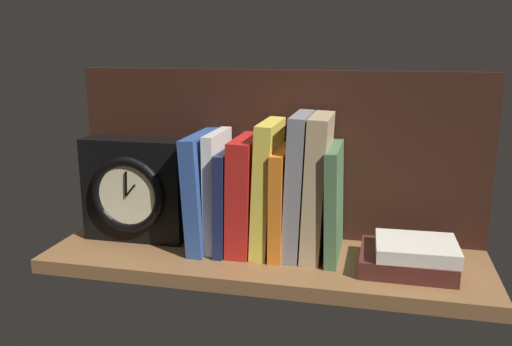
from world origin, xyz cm
name	(u,v)px	position (x,y,z in cm)	size (l,w,h in cm)	color
ground_plane	(264,261)	(0.00, 0.00, -1.25)	(78.39, 23.77, 2.50)	brown
back_panel	(277,154)	(0.00, 11.28, 16.02)	(78.39, 1.20, 32.04)	black
book_blue_modern	(204,190)	(-12.02, 2.71, 10.47)	(2.87, 15.94, 20.93)	#2D4C8E
book_white_catcher	(218,190)	(-9.33, 2.71, 10.71)	(1.91, 12.73, 21.43)	silver
book_navy_bierce	(229,198)	(-7.20, 2.71, 9.22)	(1.76, 15.24, 18.43)	#192147
book_red_requiem	(246,194)	(-3.98, 2.71, 10.28)	(4.06, 14.29, 20.56)	red
book_yellow_seinlanguage	(267,187)	(-0.20, 2.71, 11.80)	(2.92, 13.62, 23.59)	gold
book_orange_pandolfini	(282,201)	(2.69, 2.71, 9.41)	(2.26, 14.74, 18.82)	orange
book_gray_chess	(298,185)	(5.53, 2.71, 12.54)	(2.82, 13.66, 25.08)	gray
book_tan_shortstories	(317,186)	(8.92, 2.71, 12.48)	(3.36, 13.51, 24.96)	tan
book_green_romantic	(334,202)	(11.93, 2.71, 9.85)	(2.05, 15.07, 19.69)	#476B44
framed_clock	(134,190)	(-25.71, 2.13, 9.73)	(19.50, 7.53, 19.50)	black
book_stack_side	(410,256)	(25.12, -0.99, 2.39)	(15.76, 13.46, 5.20)	#471E19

